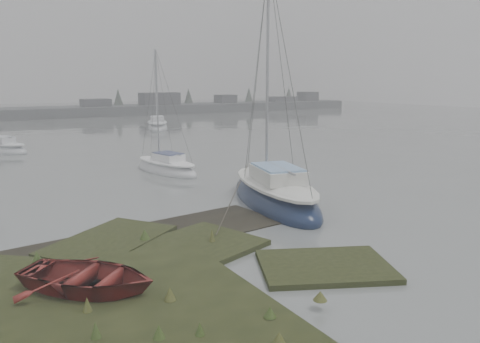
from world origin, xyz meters
TOP-DOWN VIEW (x-y plane):
  - ground at (0.00, 30.00)m, footprint 160.00×160.00m
  - far_shoreline at (26.84, 61.90)m, footprint 60.00×8.00m
  - sailboat_main at (3.34, 5.91)m, footprint 4.21×7.92m
  - sailboat_white at (2.11, 14.72)m, footprint 2.81×5.43m
  - sailboat_far_b at (10.57, 37.88)m, footprint 4.13×6.80m
  - dinghy at (-5.47, 1.00)m, footprint 4.02×4.05m

SIDE VIEW (x-z plane):
  - ground at x=0.00m, z-range 0.00..0.00m
  - sailboat_white at x=2.11m, z-range -3.43..3.88m
  - sailboat_far_b at x=10.57m, z-range -4.28..4.84m
  - sailboat_main at x=3.34m, z-range -5.00..5.66m
  - dinghy at x=-5.47m, z-range 0.22..0.91m
  - far_shoreline at x=26.84m, z-range -1.22..2.93m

